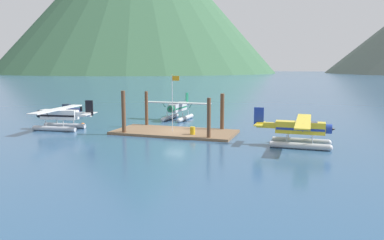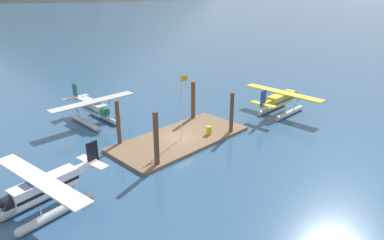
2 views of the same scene
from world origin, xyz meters
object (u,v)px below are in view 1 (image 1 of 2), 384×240
(fuel_drum, at_px, (193,131))
(boat_navy_open_west, at_px, (67,110))
(seaplane_white_port_aft, at_px, (59,117))
(seaplane_silver_bow_left, at_px, (178,109))
(seaplane_yellow_stbd_aft, at_px, (300,131))
(flagpole, at_px, (173,97))
(mooring_buoy, at_px, (83,126))

(fuel_drum, relative_size, boat_navy_open_west, 0.19)
(fuel_drum, xyz_separation_m, seaplane_white_port_aft, (-17.78, -0.46, 0.84))
(seaplane_silver_bow_left, xyz_separation_m, boat_navy_open_west, (-21.64, 2.48, -1.09))
(fuel_drum, height_order, seaplane_yellow_stbd_aft, seaplane_yellow_stbd_aft)
(fuel_drum, height_order, seaplane_silver_bow_left, seaplane_silver_bow_left)
(seaplane_yellow_stbd_aft, xyz_separation_m, seaplane_silver_bow_left, (-18.34, 13.93, 0.00))
(seaplane_silver_bow_left, bearing_deg, boat_navy_open_west, 173.47)
(seaplane_white_port_aft, distance_m, seaplane_silver_bow_left, 17.20)
(seaplane_yellow_stbd_aft, height_order, seaplane_white_port_aft, same)
(fuel_drum, distance_m, boat_navy_open_west, 31.82)
(flagpole, xyz_separation_m, mooring_buoy, (-12.76, 0.11, -4.12))
(flagpole, bearing_deg, fuel_drum, -23.10)
(seaplane_silver_bow_left, distance_m, boat_navy_open_west, 21.81)
(fuel_drum, bearing_deg, flagpole, 156.90)
(fuel_drum, xyz_separation_m, seaplane_silver_bow_left, (-6.44, 12.48, 0.84))
(flagpole, height_order, boat_navy_open_west, flagpole)
(mooring_buoy, bearing_deg, seaplane_yellow_stbd_aft, -5.73)
(fuel_drum, height_order, seaplane_white_port_aft, seaplane_white_port_aft)
(boat_navy_open_west, bearing_deg, seaplane_white_port_aft, -56.25)
(seaplane_white_port_aft, distance_m, boat_navy_open_west, 18.58)
(flagpole, distance_m, boat_navy_open_west, 29.05)
(flagpole, height_order, mooring_buoy, flagpole)
(seaplane_yellow_stbd_aft, bearing_deg, flagpole, 169.80)
(flagpole, relative_size, boat_navy_open_west, 1.45)
(fuel_drum, relative_size, seaplane_yellow_stbd_aft, 0.08)
(mooring_buoy, bearing_deg, boat_navy_open_west, 132.51)
(seaplane_white_port_aft, relative_size, boat_navy_open_west, 2.24)
(fuel_drum, distance_m, seaplane_silver_bow_left, 14.07)
(mooring_buoy, relative_size, seaplane_silver_bow_left, 0.07)
(flagpole, xyz_separation_m, seaplane_silver_bow_left, (-3.63, 11.28, -2.90))
(seaplane_white_port_aft, bearing_deg, boat_navy_open_west, 123.75)
(seaplane_yellow_stbd_aft, bearing_deg, boat_navy_open_west, 157.69)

